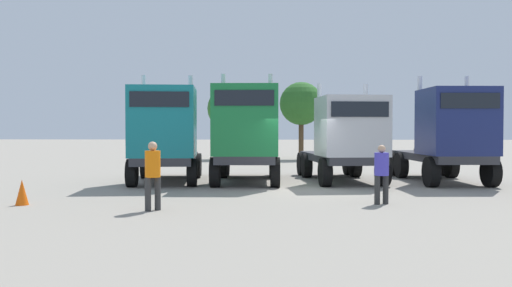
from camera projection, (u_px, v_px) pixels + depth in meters
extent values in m
plane|color=gray|center=(301.00, 190.00, 18.10)|extent=(200.00, 200.00, 0.00)
cube|color=#333338|center=(168.00, 158.00, 21.15)|extent=(2.89, 5.97, 0.30)
cube|color=#14727A|center=(163.00, 122.00, 19.49)|extent=(2.69, 2.76, 2.63)
cube|color=black|center=(159.00, 99.00, 18.21)|extent=(2.09, 0.30, 0.55)
cylinder|color=silver|center=(191.00, 115.00, 20.94)|extent=(0.20, 0.20, 3.23)
cylinder|color=silver|center=(144.00, 115.00, 20.81)|extent=(0.20, 0.20, 3.23)
cylinder|color=#333338|center=(171.00, 152.00, 22.41)|extent=(1.23, 1.23, 0.12)
cylinder|color=black|center=(192.00, 173.00, 19.07)|extent=(0.47, 1.07, 1.03)
cylinder|color=black|center=(132.00, 173.00, 18.92)|extent=(0.47, 1.07, 1.03)
cylinder|color=black|center=(196.00, 166.00, 22.51)|extent=(0.47, 1.07, 1.03)
cylinder|color=black|center=(146.00, 166.00, 22.36)|extent=(0.47, 1.07, 1.03)
cylinder|color=black|center=(197.00, 165.00, 23.60)|extent=(0.47, 1.07, 1.03)
cylinder|color=black|center=(149.00, 165.00, 23.45)|extent=(0.47, 1.07, 1.03)
cube|color=#333338|center=(247.00, 157.00, 21.10)|extent=(2.41, 6.06, 0.30)
cube|color=#197238|center=(246.00, 121.00, 19.28)|extent=(2.49, 2.51, 2.60)
cube|color=black|center=(244.00, 98.00, 18.03)|extent=(2.10, 0.12, 0.55)
cylinder|color=silver|center=(271.00, 114.00, 20.62)|extent=(0.19, 0.19, 3.20)
cylinder|color=silver|center=(223.00, 114.00, 20.66)|extent=(0.19, 0.19, 3.20)
cylinder|color=#333338|center=(248.00, 150.00, 22.41)|extent=(1.14, 1.14, 0.12)
cylinder|color=black|center=(275.00, 172.00, 18.80)|extent=(0.39, 1.12, 1.10)
cylinder|color=black|center=(215.00, 172.00, 18.84)|extent=(0.39, 1.12, 1.10)
cylinder|color=black|center=(273.00, 165.00, 22.48)|extent=(0.39, 1.12, 1.10)
cylinder|color=black|center=(223.00, 165.00, 22.52)|extent=(0.39, 1.12, 1.10)
cylinder|color=black|center=(273.00, 164.00, 23.58)|extent=(0.39, 1.12, 1.10)
cylinder|color=black|center=(225.00, 164.00, 23.62)|extent=(0.39, 1.12, 1.10)
cube|color=#333338|center=(339.00, 157.00, 21.40)|extent=(3.03, 6.27, 0.30)
cube|color=#B7BABF|center=(351.00, 126.00, 19.52)|extent=(2.70, 2.61, 2.26)
cube|color=black|center=(360.00, 109.00, 18.34)|extent=(2.08, 0.34, 0.55)
cylinder|color=silver|center=(365.00, 119.00, 20.88)|extent=(0.20, 0.20, 2.86)
cylinder|color=silver|center=(319.00, 119.00, 20.72)|extent=(0.20, 0.20, 2.86)
cylinder|color=#333338|center=(331.00, 151.00, 22.72)|extent=(1.24, 1.24, 0.12)
cylinder|color=black|center=(383.00, 172.00, 19.21)|extent=(0.50, 1.10, 1.06)
cylinder|color=black|center=(325.00, 172.00, 19.02)|extent=(0.50, 1.10, 1.06)
cylinder|color=black|center=(355.00, 165.00, 22.92)|extent=(0.50, 1.10, 1.06)
cylinder|color=black|center=(307.00, 166.00, 22.72)|extent=(0.50, 1.10, 1.06)
cylinder|color=black|center=(349.00, 164.00, 24.01)|extent=(0.50, 1.10, 1.06)
cylinder|color=black|center=(302.00, 164.00, 23.82)|extent=(0.50, 1.10, 1.06)
cube|color=#333338|center=(438.00, 156.00, 21.14)|extent=(2.62, 6.13, 0.30)
cube|color=navy|center=(456.00, 122.00, 19.28)|extent=(2.56, 2.50, 2.49)
cube|color=black|center=(470.00, 101.00, 18.07)|extent=(2.10, 0.19, 0.55)
cylinder|color=silver|center=(467.00, 115.00, 20.60)|extent=(0.19, 0.19, 3.09)
cylinder|color=silver|center=(420.00, 115.00, 20.57)|extent=(0.19, 0.19, 3.09)
cylinder|color=#333338|center=(427.00, 150.00, 22.45)|extent=(1.17, 1.17, 0.12)
cylinder|color=black|center=(491.00, 172.00, 18.88)|extent=(0.43, 1.13, 1.11)
cylinder|color=black|center=(431.00, 172.00, 18.84)|extent=(0.43, 1.13, 1.11)
cylinder|color=black|center=(451.00, 165.00, 22.56)|extent=(0.43, 1.13, 1.11)
cylinder|color=black|center=(401.00, 165.00, 22.53)|extent=(0.43, 1.13, 1.11)
cylinder|color=black|center=(442.00, 164.00, 23.66)|extent=(0.43, 1.13, 1.11)
cylinder|color=black|center=(394.00, 164.00, 23.63)|extent=(0.43, 1.13, 1.11)
cylinder|color=#313131|center=(158.00, 194.00, 13.41)|extent=(0.23, 0.23, 0.87)
cylinder|color=#313131|center=(148.00, 194.00, 13.23)|extent=(0.23, 0.23, 0.87)
cylinder|color=orange|center=(153.00, 164.00, 13.30)|extent=(0.57, 0.57, 0.69)
sphere|color=tan|center=(153.00, 146.00, 13.29)|extent=(0.24, 0.24, 0.24)
cylinder|color=#2D2D2D|center=(386.00, 190.00, 14.54)|extent=(0.21, 0.21, 0.81)
cylinder|color=#2D2D2D|center=(377.00, 190.00, 14.44)|extent=(0.21, 0.21, 0.81)
cylinder|color=#423CBB|center=(382.00, 164.00, 14.47)|extent=(0.53, 0.53, 0.64)
sphere|color=tan|center=(382.00, 149.00, 14.46)|extent=(0.22, 0.22, 0.22)
cone|color=#F2590C|center=(22.00, 192.00, 14.32)|extent=(0.36, 0.36, 0.72)
cylinder|color=#4C3823|center=(229.00, 142.00, 37.48)|extent=(0.36, 0.36, 2.44)
sphere|color=#286023|center=(229.00, 109.00, 37.42)|extent=(3.10, 3.10, 3.10)
cylinder|color=#4C3823|center=(301.00, 140.00, 37.16)|extent=(0.36, 0.36, 2.79)
sphere|color=#286023|center=(301.00, 104.00, 37.10)|extent=(3.11, 3.11, 3.11)
cylinder|color=#4C3823|center=(352.00, 144.00, 40.13)|extent=(0.36, 0.36, 2.03)
sphere|color=#286023|center=(352.00, 116.00, 40.07)|extent=(3.03, 3.03, 3.03)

